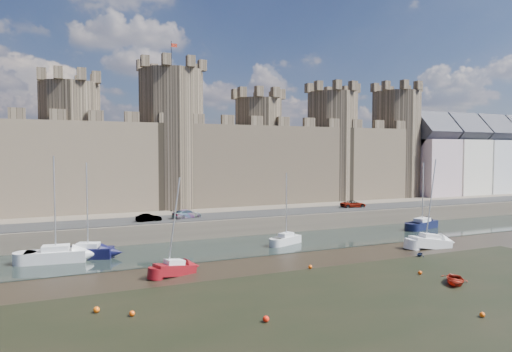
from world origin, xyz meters
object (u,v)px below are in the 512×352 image
object	(u,v)px
car_3	(353,204)
sailboat_2	(286,239)
car_2	(187,214)
sailboat_4	(175,268)
car_1	(149,218)
sailboat_3	(422,224)
sailboat_0	(56,255)
sailboat_1	(88,251)
sailboat_5	(430,242)

from	to	relation	value
car_3	sailboat_2	size ratio (longest dim) A/B	0.47
car_2	sailboat_4	world-z (taller)	sailboat_4
car_1	sailboat_3	world-z (taller)	sailboat_3
car_2	car_1	bearing A→B (deg)	83.31
sailboat_0	sailboat_1	size ratio (longest dim) A/B	1.07
car_2	sailboat_0	world-z (taller)	sailboat_0
sailboat_4	sailboat_5	size ratio (longest dim) A/B	0.86
sailboat_2	sailboat_4	distance (m)	18.59
sailboat_3	sailboat_4	world-z (taller)	sailboat_3
sailboat_1	sailboat_2	xyz separation A→B (m)	(23.74, -2.16, -0.07)
sailboat_1	sailboat_3	distance (m)	48.50
sailboat_4	sailboat_2	bearing A→B (deg)	8.97
sailboat_1	sailboat_2	bearing A→B (deg)	15.91
car_2	sailboat_4	xyz separation A→B (m)	(-6.55, -19.55, -2.43)
sailboat_1	car_2	bearing A→B (deg)	54.21
sailboat_3	sailboat_4	size ratio (longest dim) A/B	1.07
sailboat_2	sailboat_3	xyz separation A→B (m)	(24.76, 2.12, 0.03)
car_3	sailboat_5	xyz separation A→B (m)	(-3.39, -20.62, -2.31)
car_2	sailboat_3	bearing A→B (deg)	-122.54
car_2	sailboat_0	xyz separation A→B (m)	(-17.02, -9.58, -2.27)
sailboat_0	sailboat_3	world-z (taller)	sailboat_0
car_2	sailboat_2	bearing A→B (deg)	-156.02
sailboat_0	sailboat_4	size ratio (longest dim) A/B	1.20
sailboat_1	sailboat_2	distance (m)	23.84
car_2	car_3	world-z (taller)	car_2
sailboat_0	sailboat_2	world-z (taller)	sailboat_0
car_3	sailboat_2	bearing A→B (deg)	129.95
car_2	sailboat_1	world-z (taller)	sailboat_1
car_1	sailboat_5	distance (m)	36.38
car_1	sailboat_1	bearing A→B (deg)	129.55
sailboat_0	sailboat_5	world-z (taller)	sailboat_0
car_2	sailboat_0	bearing A→B (deg)	101.33
sailboat_1	sailboat_3	bearing A→B (deg)	21.06
sailboat_0	sailboat_4	xyz separation A→B (m)	(10.47, -9.97, -0.16)
sailboat_5	car_3	bearing A→B (deg)	88.49
sailboat_4	car_3	bearing A→B (deg)	11.61
sailboat_0	sailboat_4	world-z (taller)	sailboat_0
car_2	car_3	xyz separation A→B (m)	(28.83, 0.59, -0.05)
sailboat_0	car_3	bearing A→B (deg)	19.37
car_1	sailboat_3	bearing A→B (deg)	-105.28
sailboat_3	sailboat_5	distance (m)	14.45
sailboat_3	sailboat_2	bearing A→B (deg)	167.32
car_1	sailboat_2	size ratio (longest dim) A/B	0.37
sailboat_0	sailboat_5	size ratio (longest dim) A/B	1.03
sailboat_2	sailboat_4	bearing A→B (deg)	-176.10
car_1	car_3	xyz separation A→B (m)	(34.39, 1.71, 0.04)
car_1	car_3	distance (m)	34.43
car_3	sailboat_1	xyz separation A→B (m)	(-42.57, -9.54, -2.26)
car_3	sailboat_2	world-z (taller)	sailboat_2
sailboat_2	car_3	bearing A→B (deg)	8.76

